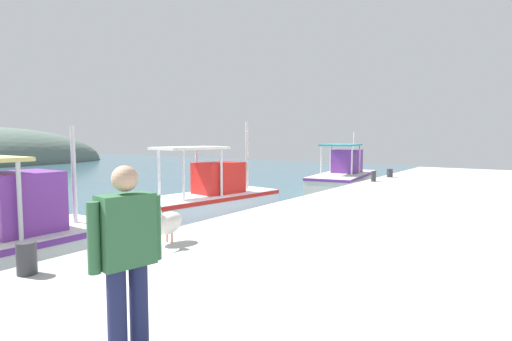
% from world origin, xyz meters
% --- Properties ---
extents(quay_pier, '(36.00, 10.00, 0.80)m').
position_xyz_m(quay_pier, '(0.00, -5.00, 0.40)').
color(quay_pier, '#B2B2AD').
rests_on(quay_pier, ground).
extents(fishing_boat_second, '(5.71, 2.58, 3.24)m').
position_xyz_m(fishing_boat_second, '(0.64, 2.63, 0.64)').
color(fishing_boat_second, white).
rests_on(fishing_boat_second, ground).
extents(fishing_boat_third, '(6.25, 3.00, 2.99)m').
position_xyz_m(fishing_boat_third, '(10.76, 2.08, 0.66)').
color(fishing_boat_third, silver).
rests_on(fishing_boat_third, ground).
extents(pelican, '(0.96, 0.40, 0.82)m').
position_xyz_m(pelican, '(-4.23, -0.81, 1.20)').
color(pelican, tan).
rests_on(pelican, quay_pier).
extents(fisherman_standing, '(0.64, 0.32, 1.67)m').
position_xyz_m(fisherman_standing, '(-7.12, -3.41, 1.73)').
color(fisherman_standing, '#1E234C').
rests_on(fisherman_standing, quay_pier).
extents(mooring_bollard_second, '(0.26, 0.26, 0.45)m').
position_xyz_m(mooring_bollard_second, '(-6.52, -0.45, 1.03)').
color(mooring_bollard_second, '#333338').
rests_on(mooring_bollard_second, quay_pier).
extents(mooring_bollard_third, '(0.21, 0.21, 0.45)m').
position_xyz_m(mooring_bollard_third, '(7.88, -0.45, 1.02)').
color(mooring_bollard_third, '#333338').
rests_on(mooring_bollard_third, quay_pier).
extents(mooring_bollard_fourth, '(0.28, 0.28, 0.39)m').
position_xyz_m(mooring_bollard_fourth, '(10.18, -0.45, 1.00)').
color(mooring_bollard_fourth, '#333338').
rests_on(mooring_bollard_fourth, quay_pier).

